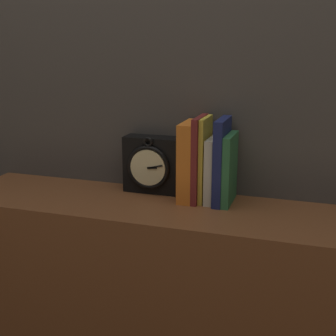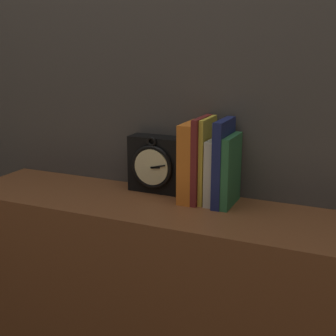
# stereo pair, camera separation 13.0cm
# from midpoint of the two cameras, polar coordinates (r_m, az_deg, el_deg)

# --- Properties ---
(wall_back) EXTENTS (6.00, 0.05, 2.60)m
(wall_back) POSITION_cam_midpoint_polar(r_m,az_deg,el_deg) (1.43, -0.37, 15.02)
(wall_back) COLOR #47423D
(wall_back) RESTS_ON ground_plane
(bookshelf) EXTENTS (1.30, 0.31, 0.85)m
(bookshelf) POSITION_cam_midpoint_polar(r_m,az_deg,el_deg) (1.53, -2.58, -19.81)
(bookshelf) COLOR brown
(bookshelf) RESTS_ON ground_plane
(clock) EXTENTS (0.17, 0.08, 0.18)m
(clock) POSITION_cam_midpoint_polar(r_m,az_deg,el_deg) (1.44, -4.56, 0.38)
(clock) COLOR black
(clock) RESTS_ON bookshelf
(book_slot0_orange) EXTENTS (0.04, 0.13, 0.23)m
(book_slot0_orange) POSITION_cam_midpoint_polar(r_m,az_deg,el_deg) (1.36, -0.09, 0.81)
(book_slot0_orange) COLOR orange
(book_slot0_orange) RESTS_ON bookshelf
(book_slot1_maroon) EXTENTS (0.02, 0.13, 0.25)m
(book_slot1_maroon) POSITION_cam_midpoint_polar(r_m,az_deg,el_deg) (1.35, 1.10, 1.07)
(book_slot1_maroon) COLOR maroon
(book_slot1_maroon) RESTS_ON bookshelf
(book_slot2_yellow) EXTENTS (0.01, 0.12, 0.25)m
(book_slot2_yellow) POSITION_cam_midpoint_polar(r_m,az_deg,el_deg) (1.35, 1.82, 1.05)
(book_slot2_yellow) COLOR yellow
(book_slot2_yellow) RESTS_ON bookshelf
(book_slot3_cream) EXTENTS (0.02, 0.12, 0.19)m
(book_slot3_cream) POSITION_cam_midpoint_polar(r_m,az_deg,el_deg) (1.35, 2.71, -0.22)
(book_slot3_cream) COLOR beige
(book_slot3_cream) RESTS_ON bookshelf
(book_slot4_navy) EXTENTS (0.03, 0.14, 0.24)m
(book_slot4_navy) POSITION_cam_midpoint_polar(r_m,az_deg,el_deg) (1.33, 3.80, 0.80)
(book_slot4_navy) COLOR navy
(book_slot4_navy) RESTS_ON bookshelf
(book_slot5_green) EXTENTS (0.02, 0.13, 0.20)m
(book_slot5_green) POSITION_cam_midpoint_polar(r_m,az_deg,el_deg) (1.33, 4.79, -0.17)
(book_slot5_green) COLOR #2F6D3F
(book_slot5_green) RESTS_ON bookshelf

